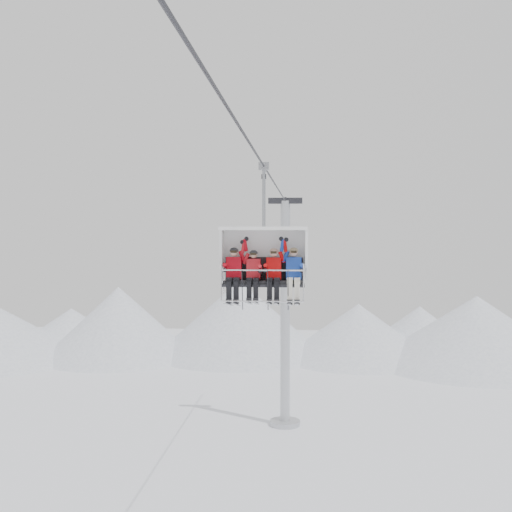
# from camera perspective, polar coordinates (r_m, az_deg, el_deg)

# --- Properties ---
(ridgeline) EXTENTS (72.00, 21.00, 7.00)m
(ridgeline) POSITION_cam_1_polar(r_m,az_deg,el_deg) (58.39, 1.69, -6.43)
(ridgeline) COLOR white
(ridgeline) RESTS_ON ground
(lift_tower_right) EXTENTS (2.00, 1.80, 13.48)m
(lift_tower_right) POSITION_cam_1_polar(r_m,az_deg,el_deg) (38.08, 2.60, -6.44)
(lift_tower_right) COLOR #B2B4B9
(lift_tower_right) RESTS_ON ground
(haul_cable) EXTENTS (0.06, 50.00, 0.06)m
(haul_cable) POSITION_cam_1_polar(r_m,az_deg,el_deg) (15.83, -0.00, 9.09)
(haul_cable) COLOR #29292E
(haul_cable) RESTS_ON lift_tower_left
(chairlift_carrier) EXTENTS (2.53, 1.17, 3.98)m
(chairlift_carrier) POSITION_cam_1_polar(r_m,az_deg,el_deg) (18.73, 0.72, 0.04)
(chairlift_carrier) COLOR black
(chairlift_carrier) RESTS_ON haul_cable
(skier_far_left) EXTENTS (0.43, 1.69, 1.71)m
(skier_far_left) POSITION_cam_1_polar(r_m,az_deg,el_deg) (18.53, -1.99, -1.45)
(skier_far_left) COLOR #AC0714
(skier_far_left) RESTS_ON chairlift_carrier
(skier_center_left) EXTENTS (0.40, 1.69, 1.60)m
(skier_center_left) POSITION_cam_1_polar(r_m,az_deg,el_deg) (18.47, -0.24, -1.56)
(skier_center_left) COLOR red
(skier_center_left) RESTS_ON chairlift_carrier
(skier_center_right) EXTENTS (0.43, 1.69, 1.68)m
(skier_center_right) POSITION_cam_1_polar(r_m,az_deg,el_deg) (18.43, 1.58, -1.49)
(skier_center_right) COLOR red
(skier_center_right) RESTS_ON chairlift_carrier
(skier_far_right) EXTENTS (0.43, 1.69, 1.71)m
(skier_far_right) POSITION_cam_1_polar(r_m,az_deg,el_deg) (18.42, 3.37, -1.47)
(skier_far_right) COLOR #193BA3
(skier_far_right) RESTS_ON chairlift_carrier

